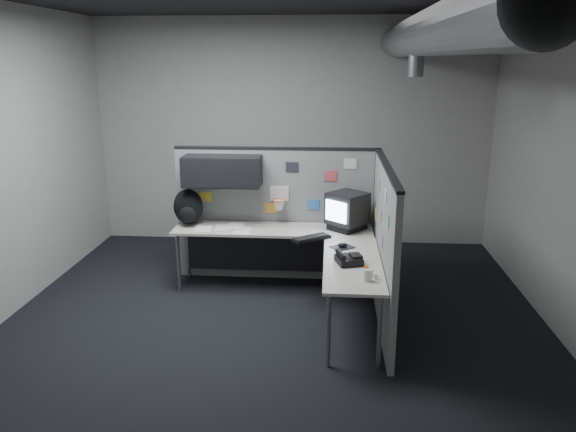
# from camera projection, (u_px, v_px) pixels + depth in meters

# --- Properties ---
(room) EXTENTS (5.62, 5.62, 3.22)m
(room) POSITION_uv_depth(u_px,v_px,m) (332.00, 119.00, 5.15)
(room) COLOR black
(room) RESTS_ON ground
(partition_back) EXTENTS (2.44, 0.42, 1.63)m
(partition_back) POSITION_uv_depth(u_px,v_px,m) (262.00, 201.00, 6.69)
(partition_back) COLOR gray
(partition_back) RESTS_ON ground
(partition_right) EXTENTS (0.07, 2.23, 1.63)m
(partition_right) POSITION_uv_depth(u_px,v_px,m) (383.00, 245.00, 5.66)
(partition_right) COLOR gray
(partition_right) RESTS_ON ground
(desk) EXTENTS (2.31, 2.11, 0.73)m
(desk) POSITION_uv_depth(u_px,v_px,m) (293.00, 246.00, 6.25)
(desk) COLOR #BAB8A8
(desk) RESTS_ON ground
(monitor) EXTENTS (0.53, 0.53, 0.43)m
(monitor) POSITION_uv_depth(u_px,v_px,m) (347.00, 211.00, 6.41)
(monitor) COLOR black
(monitor) RESTS_ON desk
(keyboard) EXTENTS (0.45, 0.39, 0.04)m
(keyboard) POSITION_uv_depth(u_px,v_px,m) (311.00, 238.00, 6.10)
(keyboard) COLOR black
(keyboard) RESTS_ON desk
(mouse) EXTENTS (0.29, 0.28, 0.05)m
(mouse) POSITION_uv_depth(u_px,v_px,m) (342.00, 246.00, 5.84)
(mouse) COLOR black
(mouse) RESTS_ON desk
(phone) EXTENTS (0.28, 0.30, 0.12)m
(phone) POSITION_uv_depth(u_px,v_px,m) (348.00, 259.00, 5.38)
(phone) COLOR black
(phone) RESTS_ON desk
(bottles) EXTENTS (0.13, 0.15, 0.08)m
(bottles) POSITION_uv_depth(u_px,v_px,m) (369.00, 273.00, 5.06)
(bottles) COLOR silver
(bottles) RESTS_ON desk
(cup) EXTENTS (0.10, 0.10, 0.11)m
(cup) POSITION_uv_depth(u_px,v_px,m) (368.00, 275.00, 4.95)
(cup) COLOR beige
(cup) RESTS_ON desk
(papers) EXTENTS (0.66, 0.45, 0.01)m
(papers) POSITION_uv_depth(u_px,v_px,m) (226.00, 228.00, 6.50)
(papers) COLOR white
(papers) RESTS_ON desk
(backpack) EXTENTS (0.39, 0.37, 0.43)m
(backpack) POSITION_uv_depth(u_px,v_px,m) (188.00, 207.00, 6.61)
(backpack) COLOR black
(backpack) RESTS_ON desk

